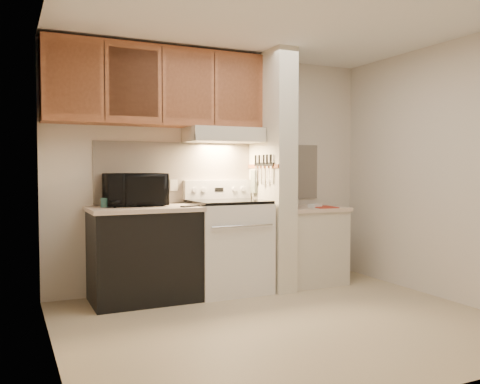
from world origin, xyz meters
TOP-DOWN VIEW (x-y plane):
  - floor at (0.00, 0.00)m, footprint 3.60×3.60m
  - ceiling at (0.00, 0.00)m, footprint 3.60×3.60m
  - wall_back at (0.00, 1.50)m, footprint 3.60×2.50m
  - wall_left at (-1.80, 0.00)m, footprint 0.02×3.00m
  - wall_right at (1.80, 0.00)m, footprint 0.02×3.00m
  - backsplash at (0.00, 1.49)m, footprint 2.60×0.02m
  - range_body at (0.00, 1.16)m, footprint 0.76×0.65m
  - oven_window at (0.00, 0.84)m, footprint 0.50×0.01m
  - oven_handle at (0.00, 0.80)m, footprint 0.65×0.02m
  - cooktop at (0.00, 1.16)m, footprint 0.74×0.64m
  - range_backguard at (0.00, 1.44)m, footprint 0.76×0.08m
  - range_display at (0.00, 1.40)m, footprint 0.10×0.01m
  - range_knob_left_outer at (-0.28, 1.40)m, footprint 0.05×0.02m
  - range_knob_left_inner at (-0.18, 1.40)m, footprint 0.05×0.02m
  - range_knob_right_inner at (0.18, 1.40)m, footprint 0.05×0.02m
  - range_knob_right_outer at (0.28, 1.40)m, footprint 0.05×0.02m
  - dishwasher_front at (-0.88, 1.17)m, footprint 1.00×0.63m
  - left_countertop at (-0.88, 1.17)m, footprint 1.04×0.67m
  - spoon_rest at (-0.48, 0.97)m, footprint 0.21×0.13m
  - teal_jar at (-1.23, 1.25)m, footprint 0.10×0.10m
  - outlet at (-0.48, 1.48)m, footprint 0.08×0.01m
  - microwave at (-0.93, 1.31)m, footprint 0.58×0.39m
  - partition_pillar at (0.51, 1.15)m, footprint 0.22×0.70m
  - pillar_trim at (0.39, 1.15)m, footprint 0.01×0.70m
  - knife_strip at (0.39, 1.10)m, footprint 0.02×0.42m
  - knife_blade_a at (0.38, 0.93)m, footprint 0.01×0.03m
  - knife_handle_a at (0.38, 0.93)m, footprint 0.02×0.02m
  - knife_blade_b at (0.38, 1.01)m, footprint 0.01×0.04m
  - knife_handle_b at (0.38, 1.01)m, footprint 0.02×0.02m
  - knife_blade_c at (0.38, 1.10)m, footprint 0.01×0.04m
  - knife_handle_c at (0.38, 1.09)m, footprint 0.02×0.02m
  - knife_blade_d at (0.38, 1.18)m, footprint 0.01×0.04m
  - knife_handle_d at (0.38, 1.19)m, footprint 0.02×0.02m
  - knife_blade_e at (0.38, 1.26)m, footprint 0.01×0.04m
  - knife_handle_e at (0.38, 1.27)m, footprint 0.02×0.02m
  - oven_mitt at (0.38, 1.32)m, footprint 0.03×0.10m
  - right_cab_base at (0.97, 1.15)m, footprint 0.70×0.60m
  - right_countertop at (0.97, 1.15)m, footprint 0.74×0.64m
  - red_folder at (1.07, 1.00)m, footprint 0.26×0.33m
  - white_box at (0.99, 1.05)m, footprint 0.16×0.13m
  - range_hood at (0.00, 1.28)m, footprint 0.78×0.44m
  - hood_lip at (0.00, 1.07)m, footprint 0.78×0.04m
  - upper_cabinets at (-0.69, 1.32)m, footprint 2.18×0.33m
  - cab_door_a at (-1.51, 1.17)m, footprint 0.46×0.01m
  - cab_gap_a at (-1.23, 1.16)m, footprint 0.01×0.01m
  - cab_door_b at (-0.96, 1.17)m, footprint 0.46×0.01m
  - cab_gap_b at (-0.69, 1.16)m, footprint 0.01×0.01m
  - cab_door_c at (-0.42, 1.17)m, footprint 0.46×0.01m
  - cab_gap_c at (-0.14, 1.16)m, footprint 0.01×0.01m
  - cab_door_d at (0.13, 1.17)m, footprint 0.46×0.01m

SIDE VIEW (x-z plane):
  - floor at x=0.00m, z-range 0.00..0.00m
  - right_cab_base at x=0.97m, z-range 0.00..0.81m
  - dishwasher_front at x=-0.88m, z-range 0.00..0.87m
  - range_body at x=0.00m, z-range 0.00..0.92m
  - oven_window at x=0.00m, z-range 0.35..0.65m
  - oven_handle at x=0.00m, z-range 0.71..0.73m
  - right_countertop at x=0.97m, z-range 0.81..0.85m
  - red_folder at x=1.07m, z-range 0.85..0.86m
  - white_box at x=0.99m, z-range 0.85..0.89m
  - left_countertop at x=-0.88m, z-range 0.87..0.91m
  - spoon_rest at x=-0.48m, z-range 0.91..0.92m
  - cooktop at x=0.00m, z-range 0.92..0.95m
  - teal_jar at x=-1.23m, z-range 0.91..1.00m
  - range_backguard at x=0.00m, z-range 0.95..1.15m
  - range_display at x=0.00m, z-range 1.03..1.07m
  - range_knob_left_outer at x=-0.28m, z-range 1.03..1.07m
  - range_knob_left_inner at x=-0.18m, z-range 1.03..1.07m
  - range_knob_right_inner at x=0.18m, z-range 1.03..1.07m
  - range_knob_right_outer at x=0.28m, z-range 1.03..1.07m
  - microwave at x=-0.93m, z-range 0.91..1.23m
  - outlet at x=-0.48m, z-range 1.04..1.16m
  - oven_mitt at x=0.38m, z-range 1.01..1.26m
  - knife_blade_c at x=0.38m, z-range 1.10..1.30m
  - knife_blade_b at x=0.38m, z-range 1.12..1.30m
  - knife_blade_e at x=0.38m, z-range 1.12..1.30m
  - knife_blade_a at x=0.38m, z-range 1.14..1.30m
  - knife_blade_d at x=0.38m, z-range 1.14..1.30m
  - backsplash at x=0.00m, z-range 0.92..1.55m
  - wall_back at x=0.00m, z-range 1.24..1.26m
  - wall_left at x=-1.80m, z-range 0.00..2.50m
  - wall_right at x=1.80m, z-range 0.00..2.50m
  - partition_pillar at x=0.51m, z-range 0.00..2.50m
  - pillar_trim at x=0.39m, z-range 1.28..1.32m
  - knife_strip at x=0.39m, z-range 1.30..1.34m
  - knife_handle_a at x=0.38m, z-range 1.32..1.42m
  - knife_handle_b at x=0.38m, z-range 1.32..1.42m
  - knife_handle_c at x=0.38m, z-range 1.32..1.42m
  - knife_handle_d at x=0.38m, z-range 1.32..1.42m
  - knife_handle_e at x=0.38m, z-range 1.32..1.42m
  - hood_lip at x=0.00m, z-range 1.55..1.61m
  - range_hood at x=0.00m, z-range 1.55..1.70m
  - upper_cabinets at x=-0.69m, z-range 1.70..2.47m
  - cab_door_a at x=-1.51m, z-range 1.77..2.40m
  - cab_gap_a at x=-1.23m, z-range 1.72..2.45m
  - cab_door_b at x=-0.96m, z-range 1.77..2.40m
  - cab_gap_b at x=-0.69m, z-range 1.72..2.45m
  - cab_door_c at x=-0.42m, z-range 1.77..2.40m
  - cab_gap_c at x=-0.14m, z-range 1.72..2.45m
  - cab_door_d at x=0.13m, z-range 1.77..2.40m
  - ceiling at x=0.00m, z-range 2.50..2.50m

